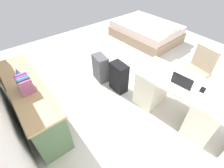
{
  "coord_description": "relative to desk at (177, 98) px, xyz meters",
  "views": [
    {
      "loc": [
        -2.07,
        2.3,
        2.44
      ],
      "look_at": [
        -0.46,
        1.05,
        0.6
      ],
      "focal_mm": 26.62,
      "sensor_mm": 36.0,
      "label": 1
    }
  ],
  "objects": [
    {
      "name": "ground_plane",
      "position": [
        1.23,
        -0.26,
        -0.39
      ],
      "size": [
        6.17,
        6.17,
        0.0
      ],
      "primitive_type": "plane",
      "color": "beige"
    },
    {
      "name": "desk",
      "position": [
        0.0,
        0.0,
        0.0
      ],
      "size": [
        1.52,
        0.85,
        0.75
      ],
      "color": "silver",
      "rests_on": "ground_plane"
    },
    {
      "name": "office_chair",
      "position": [
        0.18,
        -0.8,
        0.03
      ],
      "size": [
        0.52,
        0.52,
        0.94
      ],
      "color": "black",
      "rests_on": "ground_plane"
    },
    {
      "name": "credenza",
      "position": [
        1.37,
        1.94,
        0.01
      ],
      "size": [
        1.8,
        0.48,
        0.8
      ],
      "color": "#4C6B47",
      "rests_on": "ground_plane"
    },
    {
      "name": "bed",
      "position": [
        2.35,
        -1.77,
        -0.15
      ],
      "size": [
        1.99,
        1.52,
        0.58
      ],
      "color": "gray",
      "rests_on": "ground_plane"
    },
    {
      "name": "suitcase_black",
      "position": [
        1.09,
        0.36,
        -0.08
      ],
      "size": [
        0.36,
        0.22,
        0.63
      ],
      "primitive_type": "cube",
      "rotation": [
        0.0,
        0.0,
        -0.01
      ],
      "color": "black",
      "rests_on": "ground_plane"
    },
    {
      "name": "suitcase_spare_grey",
      "position": [
        1.6,
        0.45,
        -0.1
      ],
      "size": [
        0.38,
        0.26,
        0.58
      ],
      "primitive_type": "cube",
      "rotation": [
        0.0,
        0.0,
        -0.11
      ],
      "color": "#4C4C51",
      "rests_on": "ground_plane"
    },
    {
      "name": "laptop",
      "position": [
        -0.02,
        0.07,
        0.41
      ],
      "size": [
        0.34,
        0.26,
        0.21
      ],
      "color": "silver",
      "rests_on": "desk"
    },
    {
      "name": "computer_mouse",
      "position": [
        0.24,
        0.06,
        0.37
      ],
      "size": [
        0.07,
        0.11,
        0.03
      ],
      "primitive_type": "ellipsoid",
      "rotation": [
        0.0,
        0.0,
        0.13
      ],
      "color": "white",
      "rests_on": "desk"
    },
    {
      "name": "cell_phone_near_laptop",
      "position": [
        -0.28,
        -0.07,
        0.36
      ],
      "size": [
        0.1,
        0.15,
        0.01
      ],
      "primitive_type": "cube",
      "rotation": [
        0.0,
        0.0,
        0.23
      ],
      "color": "black",
      "rests_on": "desk"
    },
    {
      "name": "book_row",
      "position": [
        1.25,
        1.94,
        0.51
      ],
      "size": [
        0.27,
        0.17,
        0.24
      ],
      "color": "#9A4F79",
      "rests_on": "credenza"
    },
    {
      "name": "figurine_small",
      "position": [
        1.7,
        1.94,
        0.46
      ],
      "size": [
        0.08,
        0.08,
        0.11
      ],
      "primitive_type": "cone",
      "color": "#4C7FBF",
      "rests_on": "credenza"
    }
  ]
}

